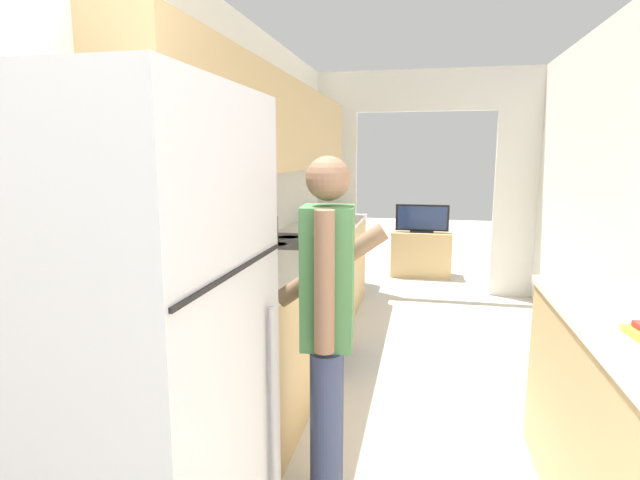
{
  "coord_description": "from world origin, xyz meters",
  "views": [
    {
      "loc": [
        0.02,
        -0.58,
        1.57
      ],
      "look_at": [
        -0.61,
        2.42,
        1.05
      ],
      "focal_mm": 28.0,
      "sensor_mm": 36.0,
      "label": 1
    }
  ],
  "objects_px": {
    "refrigerator": "(122,390)",
    "person": "(328,333)",
    "tv_cabinet": "(421,254)",
    "television": "(422,219)",
    "range_oven": "(298,299)"
  },
  "relations": [
    {
      "from": "refrigerator",
      "to": "television",
      "type": "xyz_separation_m",
      "value": [
        0.84,
        5.3,
        -0.12
      ]
    },
    {
      "from": "refrigerator",
      "to": "person",
      "type": "height_order",
      "value": "refrigerator"
    },
    {
      "from": "refrigerator",
      "to": "person",
      "type": "bearing_deg",
      "value": 56.08
    },
    {
      "from": "range_oven",
      "to": "person",
      "type": "xyz_separation_m",
      "value": [
        0.55,
        -1.65,
        0.36
      ]
    },
    {
      "from": "television",
      "to": "range_oven",
      "type": "bearing_deg",
      "value": -107.11
    },
    {
      "from": "range_oven",
      "to": "television",
      "type": "relative_size",
      "value": 1.58
    },
    {
      "from": "tv_cabinet",
      "to": "television",
      "type": "distance_m",
      "value": 0.47
    },
    {
      "from": "range_oven",
      "to": "tv_cabinet",
      "type": "bearing_deg",
      "value": 73.11
    },
    {
      "from": "refrigerator",
      "to": "television",
      "type": "distance_m",
      "value": 5.37
    },
    {
      "from": "person",
      "to": "television",
      "type": "distance_m",
      "value": 4.6
    },
    {
      "from": "person",
      "to": "television",
      "type": "bearing_deg",
      "value": -10.41
    },
    {
      "from": "range_oven",
      "to": "person",
      "type": "distance_m",
      "value": 1.77
    },
    {
      "from": "range_oven",
      "to": "person",
      "type": "bearing_deg",
      "value": -71.49
    },
    {
      "from": "range_oven",
      "to": "tv_cabinet",
      "type": "height_order",
      "value": "range_oven"
    },
    {
      "from": "tv_cabinet",
      "to": "person",
      "type": "bearing_deg",
      "value": -94.35
    }
  ]
}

